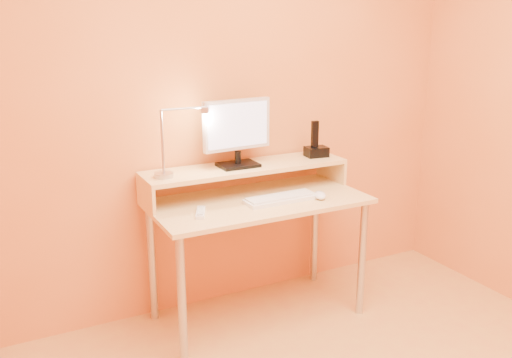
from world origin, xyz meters
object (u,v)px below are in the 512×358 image
keyboard (281,199)px  remote_control (201,213)px  lamp_base (164,175)px  monitor_panel (237,125)px  mouse (320,195)px  phone_dock (316,152)px

keyboard → remote_control: size_ratio=2.55×
lamp_base → keyboard: lamp_base is taller
remote_control → keyboard: bearing=25.0°
keyboard → monitor_panel: bearing=119.3°
monitor_panel → mouse: size_ratio=3.63×
lamp_base → keyboard: (0.59, -0.21, -0.16)m
keyboard → remote_control: bearing=179.1°
keyboard → remote_control: (-0.47, -0.00, -0.00)m
monitor_panel → lamp_base: 0.50m
monitor_panel → lamp_base: bearing=-179.9°
monitor_panel → phone_dock: monitor_panel is taller
mouse → lamp_base: bearing=-174.1°
monitor_panel → keyboard: bearing=-64.6°
lamp_base → mouse: 0.87m
keyboard → remote_control: 0.47m
phone_dock → remote_control: phone_dock is taller
monitor_panel → lamp_base: size_ratio=4.12×
lamp_base → remote_control: 0.29m
mouse → remote_control: mouse is taller
monitor_panel → keyboard: 0.48m
mouse → keyboard: bearing=-171.1°
lamp_base → phone_dock: 0.97m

